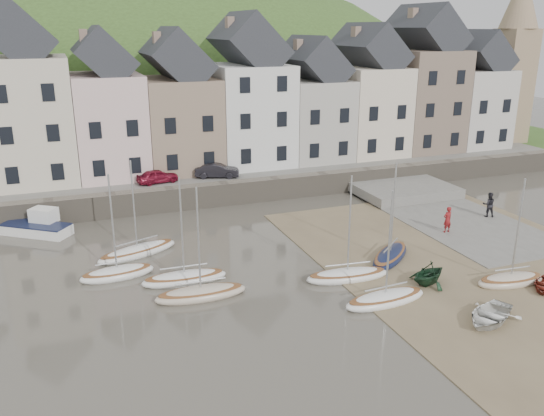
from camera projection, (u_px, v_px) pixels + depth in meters
name	position (u px, v px, depth m)	size (l,w,h in m)	color
ground	(311.00, 293.00, 30.33)	(160.00, 160.00, 0.00)	#4E4A3D
quay_land	(184.00, 157.00, 58.57)	(90.00, 30.00, 1.50)	#365020
quay_street	(212.00, 175.00, 48.09)	(70.00, 7.00, 0.10)	slate
seawall	(224.00, 193.00, 45.18)	(70.00, 1.20, 1.80)	slate
beach	(476.00, 263.00, 34.02)	(18.00, 26.00, 0.06)	brown
slipway	(448.00, 216.00, 42.47)	(8.00, 18.00, 0.12)	slate
hillside	(120.00, 240.00, 87.58)	(134.40, 84.00, 84.00)	#365020
townhouse_terrace	(219.00, 102.00, 50.02)	(61.05, 8.00, 13.93)	silver
church_spire	(515.00, 53.00, 59.89)	(4.00, 4.00, 18.00)	#997F60
sailboat_0	(137.00, 251.00, 35.26)	(5.56, 3.32, 6.32)	white
sailboat_1	(117.00, 273.00, 32.13)	(4.34, 1.88, 6.32)	white
sailboat_2	(201.00, 293.00, 29.70)	(4.96, 1.67, 6.32)	beige
sailboat_3	(184.00, 278.00, 31.52)	(4.85, 1.70, 6.32)	white
sailboat_4	(347.00, 275.00, 31.86)	(5.02, 2.05, 6.32)	white
sailboat_5	(390.00, 255.00, 34.58)	(4.72, 4.35, 6.32)	#121A39
sailboat_6	(385.00, 299.00, 29.11)	(4.84, 1.81, 6.32)	white
sailboat_7	(511.00, 280.00, 31.26)	(4.23, 1.86, 6.32)	beige
motorboat_2	(38.00, 226.00, 38.80)	(4.90, 4.23, 1.70)	white
rowboat_white	(490.00, 315.00, 27.13)	(2.39, 3.34, 0.69)	white
rowboat_green	(428.00, 273.00, 31.02)	(2.17, 2.51, 1.32)	#17341F
person_red	(447.00, 219.00, 38.67)	(0.67, 0.44, 1.83)	maroon
person_dark	(489.00, 204.00, 41.84)	(0.91, 0.71, 1.88)	black
car_left	(158.00, 176.00, 45.39)	(1.34, 3.33, 1.14)	maroon
car_right	(217.00, 170.00, 47.06)	(1.28, 3.66, 1.21)	black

